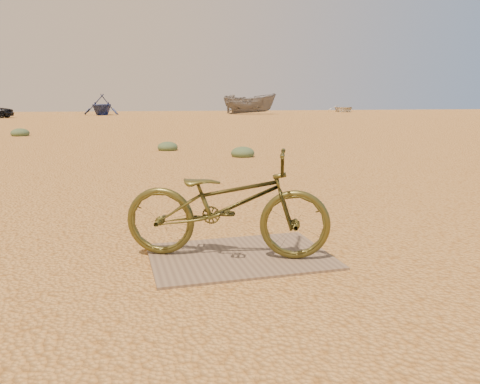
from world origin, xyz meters
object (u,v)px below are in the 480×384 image
object	(u,v)px
boat_far_left	(102,104)
boat_mid_right	(250,104)
boat_far_right	(343,108)
bicycle	(227,204)
plywood_board	(240,256)

from	to	relation	value
boat_far_left	boat_mid_right	distance (m)	14.62
boat_far_right	bicycle	bearing A→B (deg)	-103.17
plywood_board	boat_far_left	bearing A→B (deg)	92.20
boat_far_right	boat_mid_right	bearing A→B (deg)	-140.18
bicycle	boat_far_right	xyz separation A→B (m)	(27.00, 49.15, -0.03)
bicycle	boat_mid_right	bearing A→B (deg)	4.54
plywood_board	boat_far_right	world-z (taller)	boat_far_right
boat_far_left	boat_far_right	size ratio (longest dim) A/B	0.85
plywood_board	boat_far_right	xyz separation A→B (m)	(26.89, 49.17, 0.46)
bicycle	boat_far_right	size ratio (longest dim) A/B	0.40
boat_mid_right	boat_far_right	xyz separation A→B (m)	(13.95, 6.27, -0.58)
plywood_board	boat_far_right	size ratio (longest dim) A/B	0.35
boat_far_right	boat_far_left	bearing A→B (deg)	-153.39
boat_mid_right	boat_far_right	size ratio (longest dim) A/B	1.20
plywood_board	boat_far_left	distance (m)	43.66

